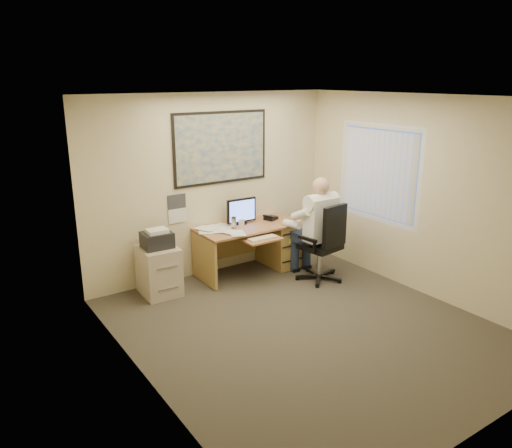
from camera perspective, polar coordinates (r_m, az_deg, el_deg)
room_shell at (r=5.67m, az=6.10°, el=0.44°), size 4.00×4.50×2.70m
desk at (r=7.81m, az=1.14°, el=-1.90°), size 1.60×0.97×1.14m
world_map at (r=7.44m, az=-3.99°, el=8.69°), size 1.56×0.03×1.06m
wall_calendar at (r=7.27m, az=-9.01°, el=1.73°), size 0.28×0.01×0.42m
window_blinds at (r=7.52m, az=13.78°, el=5.64°), size 0.06×1.40×1.30m
filing_cabinet at (r=7.01m, az=-11.07°, el=-4.76°), size 0.51×0.60×0.94m
office_chair at (r=7.40m, az=7.51°, el=-3.92°), size 0.80×0.80×1.18m
person at (r=7.33m, az=7.25°, el=-0.60°), size 0.66×0.94×1.54m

